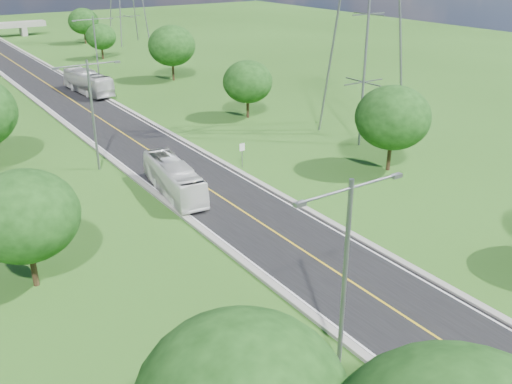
% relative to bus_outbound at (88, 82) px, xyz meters
% --- Properties ---
extents(ground, '(260.00, 260.00, 0.00)m').
position_rel_bus_outbound_xyz_m(ground, '(-3.20, -14.59, -1.61)').
color(ground, '#274F16').
rests_on(ground, ground).
extents(road, '(8.00, 150.00, 0.06)m').
position_rel_bus_outbound_xyz_m(road, '(-3.20, -8.59, -1.58)').
color(road, black).
rests_on(road, ground).
extents(curb_left, '(0.50, 150.00, 0.22)m').
position_rel_bus_outbound_xyz_m(curb_left, '(-7.45, -8.59, -1.50)').
color(curb_left, gray).
rests_on(curb_left, ground).
extents(curb_right, '(0.50, 150.00, 0.22)m').
position_rel_bus_outbound_xyz_m(curb_right, '(1.05, -8.59, -1.50)').
color(curb_right, gray).
rests_on(curb_right, ground).
extents(speed_limit_sign, '(0.55, 0.09, 2.40)m').
position_rel_bus_outbound_xyz_m(speed_limit_sign, '(2.00, -36.61, -0.01)').
color(speed_limit_sign, slate).
rests_on(speed_limit_sign, ground).
extents(streetlight_near_left, '(5.90, 0.25, 10.00)m').
position_rel_bus_outbound_xyz_m(streetlight_near_left, '(-9.20, -62.59, 4.33)').
color(streetlight_near_left, slate).
rests_on(streetlight_near_left, ground).
extents(streetlight_mid_left, '(5.90, 0.25, 10.00)m').
position_rel_bus_outbound_xyz_m(streetlight_mid_left, '(-9.20, -29.59, 4.33)').
color(streetlight_mid_left, slate).
rests_on(streetlight_mid_left, ground).
extents(streetlight_far_right, '(5.90, 0.25, 10.00)m').
position_rel_bus_outbound_xyz_m(streetlight_far_right, '(2.80, 3.41, 4.33)').
color(streetlight_far_right, slate).
rests_on(streetlight_far_right, ground).
extents(tree_lb, '(6.30, 6.30, 7.33)m').
position_rel_bus_outbound_xyz_m(tree_lb, '(-19.20, -46.59, 3.03)').
color(tree_lb, black).
rests_on(tree_lb, ground).
extents(tree_rb, '(6.72, 6.72, 7.82)m').
position_rel_bus_outbound_xyz_m(tree_rb, '(12.80, -44.59, 3.34)').
color(tree_rb, black).
rests_on(tree_rb, ground).
extents(tree_rc, '(5.88, 5.88, 6.84)m').
position_rel_bus_outbound_xyz_m(tree_rc, '(11.80, -22.59, 2.72)').
color(tree_rc, black).
rests_on(tree_rc, ground).
extents(tree_rd, '(7.14, 7.14, 8.30)m').
position_rel_bus_outbound_xyz_m(tree_rd, '(13.80, 1.41, 3.65)').
color(tree_rd, black).
rests_on(tree_rd, ground).
extents(tree_re, '(5.46, 5.46, 6.35)m').
position_rel_bus_outbound_xyz_m(tree_re, '(11.30, 25.41, 2.41)').
color(tree_re, black).
rests_on(tree_re, ground).
extents(tree_rf, '(6.30, 6.30, 7.33)m').
position_rel_bus_outbound_xyz_m(tree_rf, '(14.80, 45.41, 3.03)').
color(tree_rf, black).
rests_on(tree_rf, ground).
extents(bus_outbound, '(3.65, 11.33, 3.10)m').
position_rel_bus_outbound_xyz_m(bus_outbound, '(0.00, 0.00, 0.00)').
color(bus_outbound, silver).
rests_on(bus_outbound, road).
extents(bus_inbound, '(3.45, 9.93, 2.71)m').
position_rel_bus_outbound_xyz_m(bus_inbound, '(-6.01, -38.74, -0.20)').
color(bus_inbound, white).
rests_on(bus_inbound, road).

